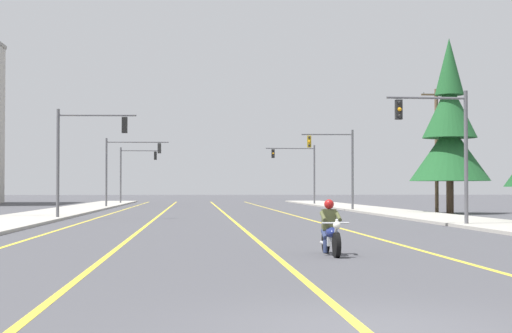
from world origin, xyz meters
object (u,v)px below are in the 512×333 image
object	(u,v)px
traffic_signal_near_left	(80,147)
traffic_signal_far_left	(132,167)
traffic_signal_near_right	(444,138)
utility_pole_right_far	(437,148)
motorcycle_with_rider	(331,233)
conifer_tree_right_verge_far	(450,133)
traffic_signal_far_right	(300,165)
traffic_signal_mid_left	(125,161)
traffic_signal_mid_right	(338,158)

from	to	relation	value
traffic_signal_near_left	traffic_signal_far_left	world-z (taller)	same
traffic_signal_near_left	traffic_signal_far_left	bearing A→B (deg)	90.48
traffic_signal_near_right	utility_pole_right_far	xyz separation A→B (m)	(5.89, 20.93, 0.59)
motorcycle_with_rider	traffic_signal_near_left	world-z (taller)	traffic_signal_near_left
conifer_tree_right_verge_far	motorcycle_with_rider	bearing A→B (deg)	-112.22
traffic_signal_far_right	traffic_signal_near_right	bearing A→B (deg)	-89.55
traffic_signal_mid_left	conifer_tree_right_verge_far	bearing A→B (deg)	-38.59
traffic_signal_far_right	traffic_signal_far_left	distance (m)	18.79
utility_pole_right_far	conifer_tree_right_verge_far	bearing A→B (deg)	-83.28
traffic_signal_mid_left	conifer_tree_right_verge_far	world-z (taller)	conifer_tree_right_verge_far
traffic_signal_mid_right	utility_pole_right_far	xyz separation A→B (m)	(6.26, -4.73, 0.58)
traffic_signal_near_left	traffic_signal_mid_right	distance (m)	23.20
motorcycle_with_rider	traffic_signal_far_right	xyz separation A→B (m)	(7.36, 63.53, 3.53)
conifer_tree_right_verge_far	utility_pole_right_far	bearing A→B (deg)	96.72
traffic_signal_near_left	traffic_signal_mid_left	size ratio (longest dim) A/B	1.00
traffic_signal_far_left	utility_pole_right_far	world-z (taller)	utility_pole_right_far
traffic_signal_near_left	traffic_signal_far_left	xyz separation A→B (m)	(-0.37, 44.35, 0.00)
motorcycle_with_rider	traffic_signal_mid_right	xyz separation A→B (m)	(7.37, 40.95, 3.45)
traffic_signal_near_right	traffic_signal_mid_right	bearing A→B (deg)	90.83
motorcycle_with_rider	traffic_signal_near_left	bearing A→B (deg)	111.29
traffic_signal_mid_left	utility_pole_right_far	size ratio (longest dim) A/B	0.70
motorcycle_with_rider	traffic_signal_mid_right	size ratio (longest dim) A/B	0.35
traffic_signal_near_left	traffic_signal_mid_right	bearing A→B (deg)	41.71
traffic_signal_mid_left	traffic_signal_far_left	size ratio (longest dim) A/B	1.00
traffic_signal_far_left	motorcycle_with_rider	bearing A→B (deg)	-81.60
traffic_signal_near_left	traffic_signal_far_left	size ratio (longest dim) A/B	1.00
conifer_tree_right_verge_far	traffic_signal_near_left	bearing A→B (deg)	-160.39
traffic_signal_near_right	traffic_signal_mid_right	xyz separation A→B (m)	(-0.37, 25.66, 0.01)
traffic_signal_far_right	traffic_signal_far_left	size ratio (longest dim) A/B	1.00
motorcycle_with_rider	conifer_tree_right_verge_far	world-z (taller)	conifer_tree_right_verge_far
motorcycle_with_rider	traffic_signal_far_left	distance (m)	70.71
traffic_signal_near_left	motorcycle_with_rider	bearing A→B (deg)	-68.71
traffic_signal_far_left	conifer_tree_right_verge_far	size ratio (longest dim) A/B	0.51
traffic_signal_near_left	conifer_tree_right_verge_far	size ratio (longest dim) A/B	0.51
traffic_signal_far_left	traffic_signal_far_right	bearing A→B (deg)	-19.72
traffic_signal_near_left	traffic_signal_far_right	bearing A→B (deg)	65.52
utility_pole_right_far	traffic_signal_mid_right	bearing A→B (deg)	142.93
motorcycle_with_rider	traffic_signal_near_right	bearing A→B (deg)	63.14
traffic_signal_near_left	traffic_signal_mid_right	world-z (taller)	same
motorcycle_with_rider	utility_pole_right_far	bearing A→B (deg)	69.38
traffic_signal_near_left	traffic_signal_far_right	xyz separation A→B (m)	(17.31, 38.01, 0.05)
traffic_signal_mid_right	traffic_signal_near_left	bearing A→B (deg)	-138.29
traffic_signal_mid_left	utility_pole_right_far	bearing A→B (deg)	-35.46
traffic_signal_mid_left	traffic_signal_far_right	distance (m)	20.15
traffic_signal_mid_right	traffic_signal_mid_left	size ratio (longest dim) A/B	1.00
traffic_signal_mid_right	traffic_signal_mid_left	bearing A→B (deg)	145.14
traffic_signal_near_left	utility_pole_right_far	size ratio (longest dim) A/B	0.70
utility_pole_right_far	conifer_tree_right_verge_far	size ratio (longest dim) A/B	0.73
motorcycle_with_rider	traffic_signal_near_left	distance (m)	27.61
traffic_signal_far_right	utility_pole_right_far	bearing A→B (deg)	-77.07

